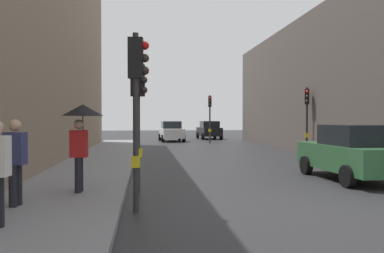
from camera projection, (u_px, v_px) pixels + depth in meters
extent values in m
plane|color=#28282B|center=(352.00, 211.00, 8.14)|extent=(120.00, 120.00, 0.00)
cube|color=gray|center=(88.00, 173.00, 13.33)|extent=(2.96, 40.00, 0.16)
cylinder|color=#2D2D2D|center=(307.00, 121.00, 21.25)|extent=(0.12, 0.12, 3.70)
cube|color=black|center=(307.00, 97.00, 21.23)|extent=(0.33, 0.36, 0.84)
cube|color=yellow|center=(307.00, 135.00, 21.27)|extent=(0.24, 0.22, 0.24)
sphere|color=red|center=(307.00, 92.00, 21.04)|extent=(0.18, 0.18, 0.18)
sphere|color=#2D231E|center=(307.00, 96.00, 21.04)|extent=(0.18, 0.18, 0.18)
sphere|color=#2D231E|center=(307.00, 101.00, 21.05)|extent=(0.18, 0.18, 0.18)
cylinder|color=#2D2D2D|center=(210.00, 119.00, 30.74)|extent=(0.12, 0.12, 3.87)
cube|color=black|center=(210.00, 102.00, 30.71)|extent=(0.25, 0.31, 0.84)
cube|color=yellow|center=(210.00, 130.00, 30.76)|extent=(0.21, 0.17, 0.24)
sphere|color=red|center=(210.00, 98.00, 30.52)|extent=(0.18, 0.18, 0.18)
sphere|color=#2D231E|center=(210.00, 101.00, 30.52)|extent=(0.18, 0.18, 0.18)
sphere|color=#2D231E|center=(210.00, 105.00, 30.53)|extent=(0.18, 0.18, 0.18)
cylinder|color=#2D2D2D|center=(136.00, 123.00, 8.02)|extent=(0.12, 0.12, 3.73)
cube|color=black|center=(136.00, 58.00, 7.99)|extent=(0.32, 0.27, 0.84)
cube|color=yellow|center=(136.00, 162.00, 8.03)|extent=(0.18, 0.22, 0.24)
sphere|color=red|center=(145.00, 46.00, 7.99)|extent=(0.18, 0.18, 0.18)
sphere|color=#2D231E|center=(145.00, 58.00, 8.00)|extent=(0.18, 0.18, 0.18)
sphere|color=#2D231E|center=(145.00, 71.00, 8.00)|extent=(0.18, 0.18, 0.18)
cylinder|color=#2D2D2D|center=(138.00, 127.00, 10.11)|extent=(0.12, 0.12, 3.48)
cube|color=black|center=(138.00, 80.00, 10.09)|extent=(0.38, 0.36, 0.84)
cube|color=yellow|center=(138.00, 153.00, 10.12)|extent=(0.24, 0.25, 0.24)
sphere|color=red|center=(144.00, 70.00, 10.01)|extent=(0.18, 0.18, 0.18)
sphere|color=#2D231E|center=(144.00, 80.00, 10.01)|extent=(0.18, 0.18, 0.18)
sphere|color=#2D231E|center=(144.00, 90.00, 10.02)|extent=(0.18, 0.18, 0.18)
cube|color=silver|center=(171.00, 133.00, 33.95)|extent=(2.02, 4.29, 0.80)
cube|color=black|center=(171.00, 125.00, 34.19)|extent=(1.70, 2.08, 0.64)
cylinder|color=black|center=(184.00, 138.00, 32.79)|extent=(0.25, 0.65, 0.64)
cylinder|color=black|center=(163.00, 138.00, 32.48)|extent=(0.25, 0.65, 0.64)
cylinder|color=black|center=(179.00, 137.00, 35.45)|extent=(0.25, 0.65, 0.64)
cylinder|color=black|center=(160.00, 137.00, 35.14)|extent=(0.25, 0.65, 0.64)
cube|color=black|center=(209.00, 132.00, 37.98)|extent=(1.98, 4.28, 0.80)
cube|color=black|center=(210.00, 124.00, 37.72)|extent=(1.69, 2.07, 0.64)
cylinder|color=black|center=(198.00, 135.00, 39.17)|extent=(0.25, 0.65, 0.64)
cylinder|color=black|center=(215.00, 135.00, 39.46)|extent=(0.25, 0.65, 0.64)
cylinder|color=black|center=(203.00, 136.00, 36.50)|extent=(0.25, 0.65, 0.64)
cylinder|color=black|center=(221.00, 136.00, 36.80)|extent=(0.25, 0.65, 0.64)
cube|color=#2D6038|center=(351.00, 157.00, 12.33)|extent=(1.89, 4.24, 0.80)
cube|color=black|center=(356.00, 135.00, 12.07)|extent=(1.64, 2.03, 0.64)
cylinder|color=black|center=(306.00, 165.00, 13.55)|extent=(0.23, 0.64, 0.64)
cylinder|color=black|center=(354.00, 164.00, 13.81)|extent=(0.23, 0.64, 0.64)
cylinder|color=black|center=(348.00, 176.00, 10.88)|extent=(0.23, 0.64, 0.64)
cylinder|color=black|center=(80.00, 174.00, 9.50)|extent=(0.16, 0.16, 0.85)
cylinder|color=black|center=(78.00, 175.00, 9.30)|extent=(0.16, 0.16, 0.85)
cube|color=red|center=(79.00, 144.00, 9.38)|extent=(0.41, 0.28, 0.66)
sphere|color=tan|center=(79.00, 124.00, 9.37)|extent=(0.24, 0.24, 0.24)
cylinder|color=black|center=(83.00, 133.00, 9.38)|extent=(0.02, 0.02, 0.90)
cone|color=black|center=(83.00, 110.00, 9.37)|extent=(1.00, 1.00, 0.28)
cylinder|color=black|center=(18.00, 184.00, 7.97)|extent=(0.16, 0.16, 0.85)
cylinder|color=black|center=(13.00, 186.00, 7.77)|extent=(0.16, 0.16, 0.85)
cube|color=navy|center=(15.00, 148.00, 7.86)|extent=(0.44, 0.34, 0.66)
sphere|color=tan|center=(15.00, 125.00, 7.85)|extent=(0.24, 0.24, 0.24)
cube|color=black|center=(1.00, 148.00, 7.89)|extent=(0.25, 0.32, 0.40)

